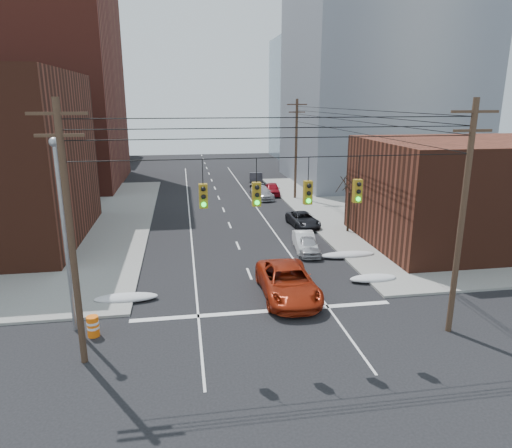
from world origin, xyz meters
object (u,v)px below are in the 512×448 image
object	(u,v)px
parked_car_b	(304,241)
construction_barrel	(93,326)
parked_car_c	(303,220)
parked_car_e	(272,189)
parked_car_f	(256,179)
lot_car_b	(65,212)
parked_car_d	(262,193)
parked_car_a	(308,245)
lot_car_c	(4,240)
red_pickup	(288,282)
lot_car_a	(38,240)
lot_car_d	(28,222)

from	to	relation	value
parked_car_b	construction_barrel	world-z (taller)	parked_car_b
parked_car_c	parked_car_e	xyz separation A→B (m)	(0.02, 14.10, 0.07)
parked_car_f	lot_car_b	distance (m)	25.56
parked_car_d	parked_car_f	xyz separation A→B (m)	(0.72, 8.50, 0.09)
parked_car_b	parked_car_c	bearing A→B (deg)	82.48
parked_car_b	parked_car_f	size ratio (longest dim) A/B	0.84
parked_car_a	construction_barrel	bearing A→B (deg)	-137.98
lot_car_c	parked_car_d	bearing A→B (deg)	-56.79
parked_car_d	red_pickup	bearing A→B (deg)	-102.31
parked_car_a	lot_car_b	size ratio (longest dim) A/B	0.78
parked_car_c	lot_car_c	xyz separation A→B (m)	(-23.64, -3.11, 0.28)
parked_car_f	lot_car_c	world-z (taller)	lot_car_c
parked_car_d	parked_car_c	bearing A→B (deg)	-88.18
construction_barrel	parked_car_f	bearing A→B (deg)	69.77
parked_car_b	construction_barrel	bearing A→B (deg)	-134.06
parked_car_c	parked_car_e	bearing A→B (deg)	85.33
lot_car_a	construction_barrel	bearing A→B (deg)	179.39
parked_car_e	lot_car_a	distance (m)	27.40
parked_car_b	parked_car_d	distance (m)	18.59
red_pickup	parked_car_c	distance (m)	15.13
parked_car_a	lot_car_a	xyz separation A→B (m)	(-19.61, 3.99, 0.16)
lot_car_c	parked_car_a	bearing A→B (deg)	-102.22
lot_car_d	construction_barrel	world-z (taller)	lot_car_d
parked_car_a	lot_car_d	xyz separation A→B (m)	(-21.92, 9.34, 0.22)
parked_car_d	parked_car_e	bearing A→B (deg)	43.64
parked_car_e	construction_barrel	size ratio (longest dim) A/B	4.09
red_pickup	lot_car_d	distance (m)	24.98
parked_car_e	parked_car_f	bearing A→B (deg)	104.75
parked_car_f	lot_car_c	bearing A→B (deg)	-125.90
parked_car_f	construction_barrel	bearing A→B (deg)	-102.47
parked_car_f	lot_car_d	size ratio (longest dim) A/B	1.15
parked_car_c	lot_car_b	distance (m)	22.00
lot_car_a	lot_car_b	size ratio (longest dim) A/B	0.82
parked_car_b	parked_car_f	world-z (taller)	parked_car_f
parked_car_c	parked_car_f	size ratio (longest dim) A/B	0.95
parked_car_e	construction_barrel	bearing A→B (deg)	-108.19
parked_car_b	red_pickup	bearing A→B (deg)	-105.01
parked_car_b	parked_car_f	distance (m)	27.10
lot_car_a	lot_car_d	distance (m)	5.83
parked_car_b	lot_car_d	world-z (taller)	lot_car_d
parked_car_e	parked_car_f	size ratio (longest dim) A/B	0.86
lot_car_c	lot_car_d	size ratio (longest dim) A/B	1.26
lot_car_b	lot_car_c	size ratio (longest dim) A/B	0.92
parked_car_d	lot_car_a	distance (m)	24.99
parked_car_b	parked_car_f	xyz separation A→B (m)	(0.72, 27.09, 0.13)
parked_car_b	parked_car_d	size ratio (longest dim) A/B	0.83
parked_car_f	construction_barrel	distance (m)	40.54
parked_car_b	lot_car_a	distance (m)	19.86
parked_car_e	lot_car_b	bearing A→B (deg)	-150.67
parked_car_e	parked_car_a	bearing A→B (deg)	-87.09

